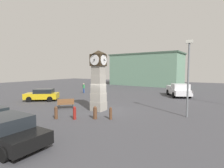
{
  "coord_description": "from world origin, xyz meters",
  "views": [
    {
      "loc": [
        8.83,
        -13.41,
        3.76
      ],
      "look_at": [
        -0.12,
        1.89,
        2.31
      ],
      "focal_mm": 28.0,
      "sensor_mm": 36.0,
      "label": 1
    }
  ],
  "objects_px": {
    "car_by_building": "(9,131)",
    "pickup_truck": "(178,90)",
    "bollard_mid_row": "(95,112)",
    "bollard_near_tower": "(111,113)",
    "bollard_end_row": "(56,113)",
    "bench": "(66,103)",
    "street_lamp_near_road": "(188,73)",
    "bollard_far_row": "(75,113)",
    "car_silver_hatch": "(42,95)",
    "pedestrian_near_bench": "(84,87)",
    "car_far_lot": "(98,83)",
    "clock_tower": "(98,81)"
  },
  "relations": [
    {
      "from": "car_silver_hatch",
      "to": "bench",
      "type": "distance_m",
      "value": 5.79
    },
    {
      "from": "clock_tower",
      "to": "street_lamp_near_road",
      "type": "height_order",
      "value": "street_lamp_near_road"
    },
    {
      "from": "pedestrian_near_bench",
      "to": "street_lamp_near_road",
      "type": "relative_size",
      "value": 0.26
    },
    {
      "from": "car_by_building",
      "to": "car_far_lot",
      "type": "xyz_separation_m",
      "value": [
        -14.27,
        27.98,
        0.04
      ]
    },
    {
      "from": "bollard_end_row",
      "to": "bench",
      "type": "xyz_separation_m",
      "value": [
        -2.07,
        3.09,
        0.03
      ]
    },
    {
      "from": "street_lamp_near_road",
      "to": "bollard_far_row",
      "type": "bearing_deg",
      "value": -145.32
    },
    {
      "from": "pickup_truck",
      "to": "pedestrian_near_bench",
      "type": "height_order",
      "value": "pickup_truck"
    },
    {
      "from": "bench",
      "to": "pedestrian_near_bench",
      "type": "xyz_separation_m",
      "value": [
        -5.8,
        9.76,
        0.37
      ]
    },
    {
      "from": "car_silver_hatch",
      "to": "street_lamp_near_road",
      "type": "relative_size",
      "value": 0.69
    },
    {
      "from": "bollard_near_tower",
      "to": "street_lamp_near_road",
      "type": "xyz_separation_m",
      "value": [
        4.92,
        3.66,
        3.05
      ]
    },
    {
      "from": "car_silver_hatch",
      "to": "bollard_end_row",
      "type": "bearing_deg",
      "value": -31.76
    },
    {
      "from": "car_by_building",
      "to": "pickup_truck",
      "type": "bearing_deg",
      "value": 78.55
    },
    {
      "from": "bollard_near_tower",
      "to": "car_by_building",
      "type": "xyz_separation_m",
      "value": [
        -1.93,
        -6.53,
        0.29
      ]
    },
    {
      "from": "bollard_far_row",
      "to": "car_by_building",
      "type": "xyz_separation_m",
      "value": [
        0.43,
        -5.15,
        0.26
      ]
    },
    {
      "from": "bollard_far_row",
      "to": "car_silver_hatch",
      "type": "relative_size",
      "value": 0.24
    },
    {
      "from": "clock_tower",
      "to": "pedestrian_near_bench",
      "type": "distance_m",
      "value": 12.83
    },
    {
      "from": "clock_tower",
      "to": "bench",
      "type": "distance_m",
      "value": 4.06
    },
    {
      "from": "bench",
      "to": "street_lamp_near_road",
      "type": "distance_m",
      "value": 11.37
    },
    {
      "from": "car_by_building",
      "to": "pedestrian_near_bench",
      "type": "height_order",
      "value": "pedestrian_near_bench"
    },
    {
      "from": "car_silver_hatch",
      "to": "bench",
      "type": "xyz_separation_m",
      "value": [
        5.56,
        -1.63,
        -0.22
      ]
    },
    {
      "from": "pickup_truck",
      "to": "bench",
      "type": "distance_m",
      "value": 15.91
    },
    {
      "from": "car_by_building",
      "to": "pickup_truck",
      "type": "distance_m",
      "value": 21.72
    },
    {
      "from": "bollard_mid_row",
      "to": "car_by_building",
      "type": "bearing_deg",
      "value": -97.98
    },
    {
      "from": "clock_tower",
      "to": "car_far_lot",
      "type": "distance_m",
      "value": 23.91
    },
    {
      "from": "car_far_lot",
      "to": "car_silver_hatch",
      "type": "xyz_separation_m",
      "value": [
        4.91,
        -18.74,
        -0.06
      ]
    },
    {
      "from": "car_by_building",
      "to": "pedestrian_near_bench",
      "type": "bearing_deg",
      "value": 118.95
    },
    {
      "from": "bollard_mid_row",
      "to": "pickup_truck",
      "type": "height_order",
      "value": "pickup_truck"
    },
    {
      "from": "car_by_building",
      "to": "street_lamp_near_road",
      "type": "relative_size",
      "value": 0.67
    },
    {
      "from": "bollard_end_row",
      "to": "car_by_building",
      "type": "xyz_separation_m",
      "value": [
        1.74,
        -4.53,
        0.27
      ]
    },
    {
      "from": "bollard_end_row",
      "to": "pedestrian_near_bench",
      "type": "xyz_separation_m",
      "value": [
        -7.87,
        12.85,
        0.4
      ]
    },
    {
      "from": "bollard_end_row",
      "to": "car_silver_hatch",
      "type": "bearing_deg",
      "value": 148.24
    },
    {
      "from": "bollard_end_row",
      "to": "car_silver_hatch",
      "type": "height_order",
      "value": "car_silver_hatch"
    },
    {
      "from": "bollard_near_tower",
      "to": "car_silver_hatch",
      "type": "height_order",
      "value": "car_silver_hatch"
    },
    {
      "from": "clock_tower",
      "to": "car_far_lot",
      "type": "xyz_separation_m",
      "value": [
        -13.73,
        19.48,
        -1.97
      ]
    },
    {
      "from": "bollard_near_tower",
      "to": "bollard_end_row",
      "type": "xyz_separation_m",
      "value": [
        -3.67,
        -2.01,
        0.02
      ]
    },
    {
      "from": "clock_tower",
      "to": "bollard_near_tower",
      "type": "height_order",
      "value": "clock_tower"
    },
    {
      "from": "bench",
      "to": "bollard_near_tower",
      "type": "bearing_deg",
      "value": -10.66
    },
    {
      "from": "pickup_truck",
      "to": "car_far_lot",
      "type": "bearing_deg",
      "value": 160.19
    },
    {
      "from": "clock_tower",
      "to": "pickup_truck",
      "type": "xyz_separation_m",
      "value": [
        4.85,
        12.78,
        -1.84
      ]
    },
    {
      "from": "bollard_near_tower",
      "to": "bollard_end_row",
      "type": "bearing_deg",
      "value": -151.32
    },
    {
      "from": "bollard_far_row",
      "to": "pedestrian_near_bench",
      "type": "height_order",
      "value": "pedestrian_near_bench"
    },
    {
      "from": "bollard_mid_row",
      "to": "car_by_building",
      "type": "relative_size",
      "value": 0.24
    },
    {
      "from": "bollard_end_row",
      "to": "street_lamp_near_road",
      "type": "bearing_deg",
      "value": 33.41
    },
    {
      "from": "bollard_mid_row",
      "to": "car_far_lot",
      "type": "xyz_separation_m",
      "value": [
        -15.12,
        21.95,
        0.3
      ]
    },
    {
      "from": "clock_tower",
      "to": "pedestrian_near_bench",
      "type": "bearing_deg",
      "value": 135.63
    },
    {
      "from": "clock_tower",
      "to": "car_silver_hatch",
      "type": "distance_m",
      "value": 9.08
    },
    {
      "from": "clock_tower",
      "to": "car_silver_hatch",
      "type": "bearing_deg",
      "value": 175.2
    },
    {
      "from": "bollard_far_row",
      "to": "pedestrian_near_bench",
      "type": "relative_size",
      "value": 0.63
    },
    {
      "from": "clock_tower",
      "to": "street_lamp_near_road",
      "type": "xyz_separation_m",
      "value": [
        7.39,
        1.69,
        0.75
      ]
    },
    {
      "from": "bench",
      "to": "car_far_lot",
      "type": "bearing_deg",
      "value": 117.19
    }
  ]
}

